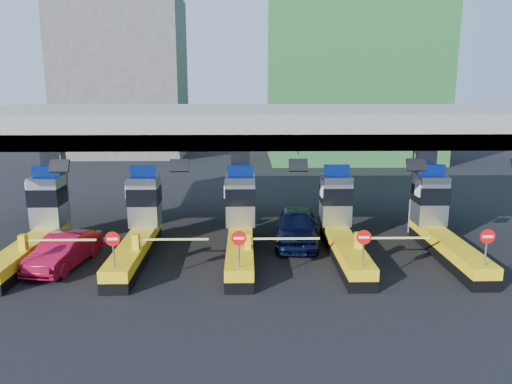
{
  "coord_description": "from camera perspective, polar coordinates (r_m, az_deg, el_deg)",
  "views": [
    {
      "loc": [
        0.28,
        -23.62,
        8.21
      ],
      "look_at": [
        0.78,
        0.0,
        3.13
      ],
      "focal_mm": 35.0,
      "sensor_mm": 36.0,
      "label": 1
    }
  ],
  "objects": [
    {
      "name": "ground",
      "position": [
        25.01,
        -1.79,
        -7.03
      ],
      "size": [
        120.0,
        120.0,
        0.0
      ],
      "primitive_type": "plane",
      "color": "black",
      "rests_on": "ground"
    },
    {
      "name": "toll_lane_center",
      "position": [
        24.86,
        -1.8,
        -3.77
      ],
      "size": [
        4.43,
        8.0,
        4.16
      ],
      "color": "black",
      "rests_on": "ground"
    },
    {
      "name": "toll_lane_right",
      "position": [
        25.3,
        9.62,
        -3.65
      ],
      "size": [
        4.43,
        8.0,
        4.16
      ],
      "color": "black",
      "rests_on": "ground"
    },
    {
      "name": "toll_lane_far_left",
      "position": [
        26.9,
        -23.67,
        -3.58
      ],
      "size": [
        4.43,
        8.0,
        4.16
      ],
      "color": "black",
      "rests_on": "ground"
    },
    {
      "name": "red_car",
      "position": [
        24.64,
        -21.13,
        -6.29
      ],
      "size": [
        2.39,
        4.87,
        1.53
      ],
      "primitive_type": "imported",
      "rotation": [
        0.0,
        0.0,
        -0.17
      ],
      "color": "maroon",
      "rests_on": "ground"
    },
    {
      "name": "van",
      "position": [
        26.3,
        4.72,
        -3.98
      ],
      "size": [
        2.72,
        5.63,
        1.85
      ],
      "primitive_type": "imported",
      "rotation": [
        0.0,
        0.0,
        -0.1
      ],
      "color": "black",
      "rests_on": "ground"
    },
    {
      "name": "toll_lane_left",
      "position": [
        25.41,
        -13.18,
        -3.74
      ],
      "size": [
        4.43,
        8.0,
        4.16
      ],
      "color": "black",
      "rests_on": "ground"
    },
    {
      "name": "toll_lane_far_right",
      "position": [
        26.69,
        20.24,
        -3.42
      ],
      "size": [
        4.43,
        8.0,
        4.16
      ],
      "color": "black",
      "rests_on": "ground"
    },
    {
      "name": "bg_building_concrete",
      "position": [
        61.31,
        -15.03,
        12.48
      ],
      "size": [
        14.0,
        10.0,
        18.0
      ],
      "primitive_type": "cube",
      "color": "#4C4C49",
      "rests_on": "ground"
    },
    {
      "name": "toll_canopy",
      "position": [
        26.58,
        -1.82,
        7.65
      ],
      "size": [
        28.0,
        12.09,
        7.0
      ],
      "color": "slate",
      "rests_on": "ground"
    },
    {
      "name": "bg_building_scaffold",
      "position": [
        57.14,
        11.18,
        17.74
      ],
      "size": [
        18.0,
        12.0,
        28.0
      ],
      "primitive_type": "cube",
      "color": "#1E5926",
      "rests_on": "ground"
    }
  ]
}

